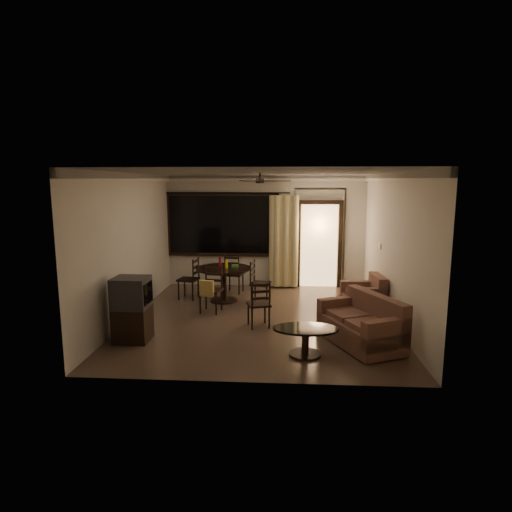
# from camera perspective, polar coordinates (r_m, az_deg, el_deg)

# --- Properties ---
(ground) EXTENTS (5.50, 5.50, 0.00)m
(ground) POSITION_cam_1_polar(r_m,az_deg,el_deg) (8.45, 0.49, -8.29)
(ground) COLOR #7F6651
(ground) RESTS_ON ground
(room_shell) EXTENTS (5.50, 6.70, 5.50)m
(room_shell) POSITION_cam_1_polar(r_m,az_deg,el_deg) (9.84, 4.55, 5.09)
(room_shell) COLOR beige
(room_shell) RESTS_ON ground
(dining_table) EXTENTS (1.22, 1.22, 0.98)m
(dining_table) POSITION_cam_1_polar(r_m,az_deg,el_deg) (9.54, -4.31, -2.50)
(dining_table) COLOR black
(dining_table) RESTS_ON ground
(dining_chair_west) EXTENTS (0.49, 0.49, 0.95)m
(dining_chair_west) POSITION_cam_1_polar(r_m,az_deg,el_deg) (9.90, -8.92, -4.05)
(dining_chair_west) COLOR black
(dining_chair_west) RESTS_ON ground
(dining_chair_east) EXTENTS (0.49, 0.49, 0.95)m
(dining_chair_east) POSITION_cam_1_polar(r_m,az_deg,el_deg) (9.39, 0.58, -4.68)
(dining_chair_east) COLOR black
(dining_chair_east) RESTS_ON ground
(dining_chair_south) EXTENTS (0.49, 0.53, 0.95)m
(dining_chair_south) POSITION_cam_1_polar(r_m,az_deg,el_deg) (8.82, -6.04, -5.52)
(dining_chair_south) COLOR black
(dining_chair_south) RESTS_ON ground
(dining_chair_north) EXTENTS (0.49, 0.49, 0.95)m
(dining_chair_north) POSITION_cam_1_polar(r_m,az_deg,el_deg) (10.34, -2.94, -3.36)
(dining_chair_north) COLOR black
(dining_chair_north) RESTS_ON ground
(tv_cabinet) EXTENTS (0.58, 0.52, 1.08)m
(tv_cabinet) POSITION_cam_1_polar(r_m,az_deg,el_deg) (7.43, -16.19, -6.83)
(tv_cabinet) COLOR black
(tv_cabinet) RESTS_ON ground
(sofa) EXTENTS (1.33, 1.68, 0.80)m
(sofa) POSITION_cam_1_polar(r_m,az_deg,el_deg) (7.27, 14.09, -8.96)
(sofa) COLOR #44231F
(sofa) RESTS_ON ground
(armchair) EXTENTS (0.82, 0.82, 0.78)m
(armchair) POSITION_cam_1_polar(r_m,az_deg,el_deg) (8.91, 14.31, -5.49)
(armchair) COLOR #44231F
(armchair) RESTS_ON ground
(coffee_table) EXTENTS (1.00, 0.60, 0.44)m
(coffee_table) POSITION_cam_1_polar(r_m,az_deg,el_deg) (6.67, 6.61, -10.67)
(coffee_table) COLOR black
(coffee_table) RESTS_ON ground
(side_chair) EXTENTS (0.49, 0.49, 0.89)m
(side_chair) POSITION_cam_1_polar(r_m,az_deg,el_deg) (7.90, 0.38, -7.57)
(side_chair) COLOR black
(side_chair) RESTS_ON ground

